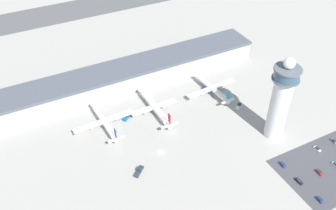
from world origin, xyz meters
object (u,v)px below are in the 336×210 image
at_px(airplane_gate_charlie, 212,88).
at_px(service_truck_catering, 127,117).
at_px(airplane_gate_alpha, 104,121).
at_px(car_grey_coupe, 320,200).
at_px(car_yellow_taxi, 299,181).
at_px(car_navy_sedan, 282,165).
at_px(service_truck_baggage, 139,171).
at_px(car_red_hatchback, 317,149).
at_px(control_tower, 281,99).
at_px(car_white_wagon, 336,165).
at_px(service_truck_fuel, 205,89).
at_px(airplane_gate_bravo, 155,107).
at_px(car_black_suv, 319,172).
at_px(service_truck_water, 239,106).
at_px(car_blue_compact, 334,141).

height_order(airplane_gate_charlie, service_truck_catering, airplane_gate_charlie).
relative_size(airplane_gate_alpha, car_grey_coupe, 9.23).
bearing_deg(car_yellow_taxi, airplane_gate_alpha, 130.79).
relative_size(car_navy_sedan, car_grey_coupe, 1.04).
bearing_deg(service_truck_baggage, car_red_hatchback, -17.76).
xyz_separation_m(control_tower, car_yellow_taxi, (-11.62, -34.87, -25.63)).
xyz_separation_m(control_tower, car_white_wagon, (13.93, -35.60, -25.66)).
bearing_deg(airplane_gate_charlie, service_truck_fuel, 117.40).
xyz_separation_m(airplane_gate_bravo, car_white_wagon, (67.37, -86.36, -3.41)).
bearing_deg(car_yellow_taxi, service_truck_catering, 124.18).
bearing_deg(car_yellow_taxi, car_grey_coupe, -85.98).
xyz_separation_m(airplane_gate_alpha, airplane_gate_bravo, (33.13, -1.22, -0.40)).
distance_m(service_truck_fuel, car_grey_coupe, 104.09).
xyz_separation_m(car_white_wagon, car_grey_coupe, (-24.59, -13.02, 0.03)).
bearing_deg(control_tower, car_navy_sedan, -117.43).
bearing_deg(service_truck_fuel, control_tower, -76.99).
distance_m(car_black_suv, car_yellow_taxi, 13.79).
distance_m(car_yellow_taxi, car_red_hatchback, 28.99).
bearing_deg(service_truck_baggage, service_truck_water, 14.36).
height_order(control_tower, car_black_suv, control_tower).
distance_m(service_truck_water, car_red_hatchback, 54.28).
relative_size(airplane_gate_alpha, car_red_hatchback, 8.45).
bearing_deg(car_grey_coupe, airplane_gate_bravo, 113.29).
relative_size(airplane_gate_alpha, car_white_wagon, 8.10).
bearing_deg(car_navy_sedan, airplane_gate_alpha, 135.45).
distance_m(service_truck_baggage, car_blue_compact, 114.28).
xyz_separation_m(car_yellow_taxi, car_white_wagon, (25.55, -0.73, -0.02)).
bearing_deg(service_truck_fuel, service_truck_baggage, -146.56).
relative_size(service_truck_water, car_yellow_taxi, 1.27).
xyz_separation_m(airplane_gate_charlie, service_truck_catering, (-61.11, 2.48, -3.15)).
xyz_separation_m(control_tower, car_grey_coupe, (-10.66, -48.62, -25.63)).
height_order(airplane_gate_charlie, service_truck_fuel, airplane_gate_charlie).
height_order(car_navy_sedan, car_white_wagon, car_white_wagon).
xyz_separation_m(airplane_gate_alpha, car_red_hatchback, (100.80, -73.75, -3.87)).
height_order(service_truck_fuel, service_truck_baggage, service_truck_fuel).
bearing_deg(airplane_gate_charlie, airplane_gate_bravo, -179.85).
relative_size(control_tower, car_blue_compact, 12.23).
distance_m(car_yellow_taxi, car_grey_coupe, 13.77).
xyz_separation_m(airplane_gate_charlie, car_navy_sedan, (-0.98, -72.86, -3.61)).
bearing_deg(service_truck_fuel, car_blue_compact, -62.49).
bearing_deg(car_yellow_taxi, service_truck_fuel, 90.75).
xyz_separation_m(service_truck_catering, service_truck_water, (68.51, -23.65, 0.02)).
relative_size(service_truck_baggage, car_black_suv, 1.70).
distance_m(service_truck_water, car_grey_coupe, 78.68).
height_order(control_tower, service_truck_catering, control_tower).
xyz_separation_m(car_white_wagon, car_blue_compact, (13.38, 14.00, -0.03)).
bearing_deg(car_white_wagon, car_blue_compact, 46.31).
bearing_deg(control_tower, airplane_gate_alpha, 149.02).
xyz_separation_m(service_truck_catering, service_truck_baggage, (-11.17, -44.06, -0.14)).
distance_m(airplane_gate_charlie, car_red_hatchback, 76.80).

